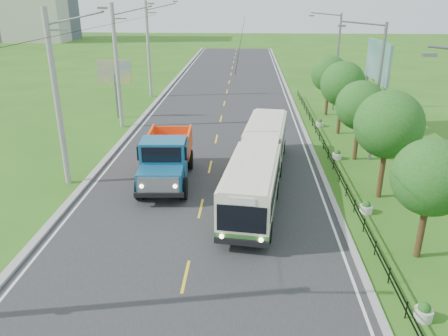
# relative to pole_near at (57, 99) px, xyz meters

# --- Properties ---
(ground) EXTENTS (240.00, 240.00, 0.00)m
(ground) POSITION_rel_pole_near_xyz_m (8.26, -9.00, -5.09)
(ground) COLOR #2D5E16
(ground) RESTS_ON ground
(road) EXTENTS (14.00, 120.00, 0.02)m
(road) POSITION_rel_pole_near_xyz_m (8.26, 11.00, -5.08)
(road) COLOR #28282B
(road) RESTS_ON ground
(curb_left) EXTENTS (0.40, 120.00, 0.15)m
(curb_left) POSITION_rel_pole_near_xyz_m (1.06, 11.00, -5.02)
(curb_left) COLOR #9E9E99
(curb_left) RESTS_ON ground
(curb_right) EXTENTS (0.30, 120.00, 0.10)m
(curb_right) POSITION_rel_pole_near_xyz_m (15.41, 11.00, -5.04)
(curb_right) COLOR #9E9E99
(curb_right) RESTS_ON ground
(edge_line_left) EXTENTS (0.12, 120.00, 0.00)m
(edge_line_left) POSITION_rel_pole_near_xyz_m (1.61, 11.00, -5.07)
(edge_line_left) COLOR silver
(edge_line_left) RESTS_ON road
(edge_line_right) EXTENTS (0.12, 120.00, 0.00)m
(edge_line_right) POSITION_rel_pole_near_xyz_m (14.91, 11.00, -5.07)
(edge_line_right) COLOR silver
(edge_line_right) RESTS_ON road
(centre_dash) EXTENTS (0.12, 2.20, 0.00)m
(centre_dash) POSITION_rel_pole_near_xyz_m (8.26, -9.00, -5.07)
(centre_dash) COLOR yellow
(centre_dash) RESTS_ON road
(railing_right) EXTENTS (0.04, 40.00, 0.60)m
(railing_right) POSITION_rel_pole_near_xyz_m (16.26, 5.00, -4.79)
(railing_right) COLOR black
(railing_right) RESTS_ON ground
(pole_near) EXTENTS (3.51, 0.32, 10.00)m
(pole_near) POSITION_rel_pole_near_xyz_m (0.00, 0.00, 0.00)
(pole_near) COLOR gray
(pole_near) RESTS_ON ground
(pole_mid) EXTENTS (3.51, 0.32, 10.00)m
(pole_mid) POSITION_rel_pole_near_xyz_m (0.00, 12.00, 0.00)
(pole_mid) COLOR gray
(pole_mid) RESTS_ON ground
(pole_far) EXTENTS (3.51, 0.32, 10.00)m
(pole_far) POSITION_rel_pole_near_xyz_m (0.00, 24.00, 0.00)
(pole_far) COLOR gray
(pole_far) RESTS_ON ground
(tree_second) EXTENTS (3.18, 3.26, 5.30)m
(tree_second) POSITION_rel_pole_near_xyz_m (18.12, -6.86, -1.57)
(tree_second) COLOR #382314
(tree_second) RESTS_ON ground
(tree_third) EXTENTS (3.60, 3.62, 6.00)m
(tree_third) POSITION_rel_pole_near_xyz_m (18.12, -0.86, -1.11)
(tree_third) COLOR #382314
(tree_third) RESTS_ON ground
(tree_fourth) EXTENTS (3.24, 3.31, 5.40)m
(tree_fourth) POSITION_rel_pole_near_xyz_m (18.12, 5.14, -1.51)
(tree_fourth) COLOR #382314
(tree_fourth) RESTS_ON ground
(tree_fifth) EXTENTS (3.48, 3.52, 5.80)m
(tree_fifth) POSITION_rel_pole_near_xyz_m (18.12, 11.14, -1.24)
(tree_fifth) COLOR #382314
(tree_fifth) RESTS_ON ground
(tree_back) EXTENTS (3.30, 3.36, 5.50)m
(tree_back) POSITION_rel_pole_near_xyz_m (18.12, 17.14, -1.44)
(tree_back) COLOR #382314
(tree_back) RESTS_ON ground
(streetlight_mid) EXTENTS (3.02, 0.20, 9.07)m
(streetlight_mid) POSITION_rel_pole_near_xyz_m (18.90, 5.00, -0.19)
(streetlight_mid) COLOR slate
(streetlight_mid) RESTS_ON ground
(streetlight_far) EXTENTS (3.02, 0.20, 9.07)m
(streetlight_far) POSITION_rel_pole_near_xyz_m (18.90, 19.00, -0.19)
(streetlight_far) COLOR slate
(streetlight_far) RESTS_ON ground
(planter_front) EXTENTS (0.64, 0.64, 0.67)m
(planter_front) POSITION_rel_pole_near_xyz_m (16.86, -11.00, -4.81)
(planter_front) COLOR silver
(planter_front) RESTS_ON ground
(planter_near) EXTENTS (0.64, 0.64, 0.67)m
(planter_near) POSITION_rel_pole_near_xyz_m (16.86, -3.00, -4.81)
(planter_near) COLOR silver
(planter_near) RESTS_ON ground
(planter_mid) EXTENTS (0.64, 0.64, 0.67)m
(planter_mid) POSITION_rel_pole_near_xyz_m (16.86, 5.00, -4.81)
(planter_mid) COLOR silver
(planter_mid) RESTS_ON ground
(planter_far) EXTENTS (0.64, 0.64, 0.67)m
(planter_far) POSITION_rel_pole_near_xyz_m (16.86, 13.00, -4.81)
(planter_far) COLOR silver
(planter_far) RESTS_ON ground
(billboard_left) EXTENTS (3.00, 0.20, 5.20)m
(billboard_left) POSITION_rel_pole_near_xyz_m (-1.24, 15.00, -1.23)
(billboard_left) COLOR slate
(billboard_left) RESTS_ON ground
(billboard_right) EXTENTS (0.24, 6.00, 7.30)m
(billboard_right) POSITION_rel_pole_near_xyz_m (20.56, 11.00, 0.25)
(billboard_right) COLOR slate
(billboard_right) RESTS_ON ground
(bus) EXTENTS (4.17, 14.84, 2.83)m
(bus) POSITION_rel_pole_near_xyz_m (11.37, -0.07, -3.39)
(bus) COLOR #2C6127
(bus) RESTS_ON ground
(dump_truck) EXTENTS (3.10, 7.19, 2.96)m
(dump_truck) POSITION_rel_pole_near_xyz_m (5.88, 0.51, -3.42)
(dump_truck) COLOR #165C87
(dump_truck) RESTS_ON ground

